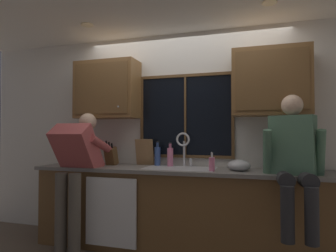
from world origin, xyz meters
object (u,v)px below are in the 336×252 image
Objects in this scene: bottle_tall_clear at (158,156)px; person_standing at (76,164)px; soap_dispenser at (212,164)px; cutting_board at (145,152)px; bottle_green_glass at (170,156)px; person_sitting_on_counter at (294,156)px; knife_block at (111,156)px; mixing_bowl at (239,166)px.

person_standing is at bearing -148.31° from bottle_tall_clear.
person_standing is 7.82× the size of soap_dispenser.
bottle_green_glass is (0.35, -0.05, -0.04)m from cutting_board.
person_standing is 0.82m from cutting_board.
person_sitting_on_counter is 1.55m from bottle_tall_clear.
person_standing is 2.29m from person_sitting_on_counter.
bottle_tall_clear is (0.57, 0.10, 0.01)m from knife_block.
person_sitting_on_counter is at bearing -25.36° from mixing_bowl.
bottle_tall_clear is (0.80, 0.49, 0.08)m from person_standing.
soap_dispenser is (-0.77, 0.12, -0.11)m from person_sitting_on_counter.
cutting_board is (-1.66, 0.49, -0.02)m from person_sitting_on_counter.
person_sitting_on_counter is at bearing -8.69° from soap_dispenser.
person_sitting_on_counter reaches higher than person_standing.
mixing_bowl is 1.00m from bottle_tall_clear.
cutting_board is 0.35m from bottle_green_glass.
soap_dispenser is at bearing -155.26° from mixing_bowl.
soap_dispenser is 0.68× the size of bottle_tall_clear.
knife_block is 1.62× the size of soap_dispenser.
person_sitting_on_counter is at bearing -17.02° from bottle_tall_clear.
person_standing reaches higher than cutting_board.
mixing_bowl is 0.83m from bottle_green_glass.
knife_block reaches higher than mixing_bowl.
soap_dispenser is 0.71× the size of bottle_green_glass.
mixing_bowl is 1.19× the size of soap_dispenser.
mixing_bowl is at bearing 24.74° from soap_dispenser.
person_standing is at bearing -153.85° from bottle_green_glass.
mixing_bowl is at bearing -4.36° from knife_block.
person_sitting_on_counter is at bearing -16.31° from cutting_board.
soap_dispenser is (-0.27, -0.12, 0.02)m from mixing_bowl.
bottle_green_glass is at bearing 5.87° from knife_block.
knife_block reaches higher than bottle_green_glass.
mixing_bowl is (1.55, -0.12, -0.06)m from knife_block.
bottle_green_glass is (0.74, 0.08, 0.01)m from knife_block.
bottle_tall_clear reaches higher than soap_dispenser.
mixing_bowl is at bearing -12.34° from bottle_tall_clear.
person_standing is at bearing -173.98° from soap_dispenser.
bottle_tall_clear is (-1.48, 0.45, -0.06)m from person_sitting_on_counter.
knife_block is at bearing 175.64° from mixing_bowl.
person_standing is at bearing -178.97° from person_sitting_on_counter.
cutting_board is 1.16× the size of bottle_green_glass.
person_sitting_on_counter reaches higher than knife_block.
mixing_bowl is (1.16, -0.25, -0.11)m from cutting_board.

